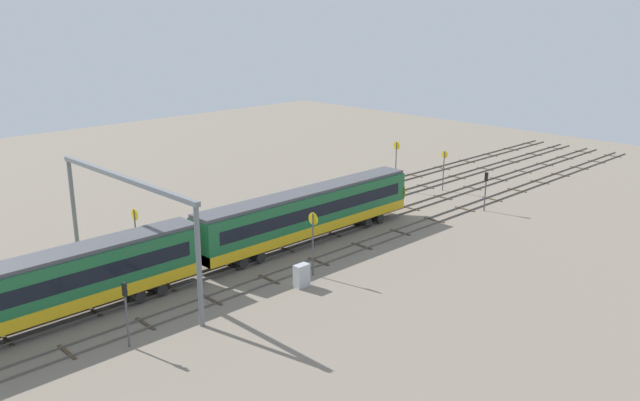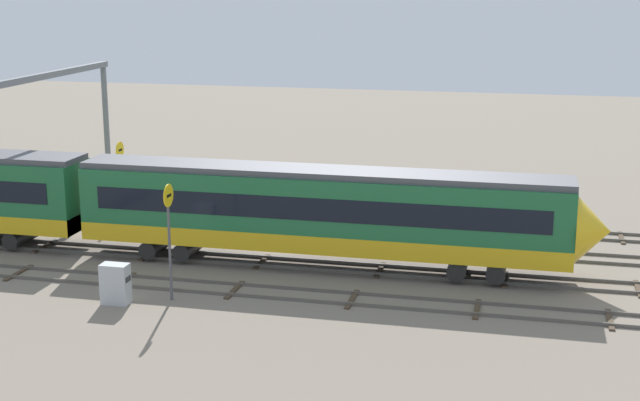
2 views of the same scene
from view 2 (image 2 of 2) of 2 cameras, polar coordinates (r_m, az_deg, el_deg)
name	(u,v)px [view 2 (image 2 of 2)]	position (r m, az deg, el deg)	size (l,w,h in m)	color
ground_plane	(273,251)	(47.68, -2.95, -3.16)	(141.99, 141.99, 0.00)	gray
track_near_foreground	(234,289)	(41.78, -5.40, -5.58)	(125.99, 2.40, 0.16)	#59544C
track_with_train	(261,261)	(45.68, -3.70, -3.84)	(125.99, 2.40, 0.16)	#59544C
track_middle	(284,238)	(49.65, -2.27, -2.37)	(125.99, 2.40, 0.16)	#59544C
track_second_far	(303,218)	(53.68, -1.05, -1.13)	(125.99, 2.40, 0.16)	#59544C
overhead_gantry	(27,116)	(51.71, -17.94, 5.06)	(0.40, 19.28, 8.77)	slate
speed_sign_mid_trackside	(120,167)	(54.89, -12.43, 2.07)	(0.14, 0.99, 4.56)	#4C4C51
speed_sign_far_trackside	(169,224)	(39.99, -9.46, -1.46)	(0.14, 1.01, 5.27)	#4C4C51
relay_cabinet	(115,284)	(40.74, -12.72, -5.13)	(1.23, 0.71, 1.81)	#B2B7BC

